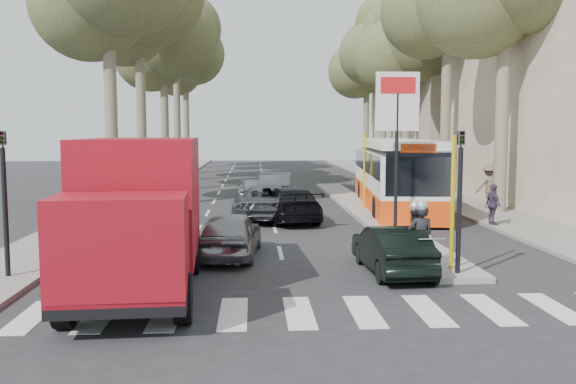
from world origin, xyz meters
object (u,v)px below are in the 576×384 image
Objects in this scene: dark_hatchback at (392,249)px; red_truck at (139,212)px; silver_hatchback at (230,234)px; city_bus at (395,172)px; motorcycle at (418,241)px.

red_truck is (-6.01, -1.56, 1.20)m from dark_hatchback.
silver_hatchback reaches higher than dark_hatchback.
red_truck reaches higher than city_bus.
red_truck reaches higher than silver_hatchback.
dark_hatchback is 6.33m from red_truck.
dark_hatchback is 0.57× the size of red_truck.
city_bus is at bearing -106.59° from dark_hatchback.
dark_hatchback is (4.15, -2.19, -0.06)m from silver_hatchback.
motorcycle is at bearing 7.45° from red_truck.
city_bus is at bearing -119.46° from silver_hatchback.
dark_hatchback is at bearing -98.03° from city_bus.
motorcycle reaches higher than dark_hatchback.
city_bus is 13.20m from motorcycle.
red_truck is (-1.86, -3.75, 1.14)m from silver_hatchback.
silver_hatchback is 4.70m from dark_hatchback.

